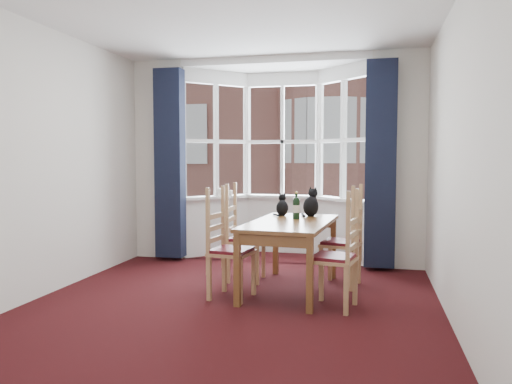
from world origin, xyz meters
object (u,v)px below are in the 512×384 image
(dining_table, at_px, (290,229))
(cat_right, at_px, (311,205))
(chair_left_near, at_px, (224,252))
(chair_left_far, at_px, (239,240))
(candle_tall, at_px, (221,192))
(chair_right_near, at_px, (343,260))
(chair_right_far, at_px, (349,245))
(cat_left, at_px, (282,207))
(candle_short, at_px, (231,193))
(wine_bottle, at_px, (296,207))

(dining_table, relative_size, cat_right, 4.51)
(dining_table, height_order, chair_left_near, chair_left_near)
(chair_left_far, height_order, cat_right, cat_right)
(chair_left_near, relative_size, candle_tall, 8.01)
(chair_left_near, relative_size, cat_right, 2.65)
(chair_right_near, bearing_deg, chair_left_near, 173.27)
(chair_right_near, height_order, chair_right_far, same)
(cat_left, xyz_separation_m, cat_right, (0.34, 0.03, 0.03))
(chair_left_far, relative_size, cat_left, 3.35)
(chair_right_far, bearing_deg, chair_left_near, -149.95)
(chair_left_near, bearing_deg, chair_left_far, 92.90)
(chair_right_far, bearing_deg, dining_table, -151.09)
(cat_left, height_order, candle_short, cat_left)
(chair_right_near, height_order, cat_left, cat_left)
(chair_left_near, relative_size, wine_bottle, 3.02)
(cat_left, distance_m, candle_short, 1.64)
(cat_left, bearing_deg, wine_bottle, -54.54)
(dining_table, relative_size, wine_bottle, 5.16)
(chair_left_near, distance_m, chair_left_far, 0.73)
(dining_table, bearing_deg, chair_left_near, -148.89)
(cat_left, bearing_deg, cat_right, 4.82)
(chair_right_far, xyz_separation_m, cat_right, (-0.44, 0.20, 0.42))
(candle_tall, bearing_deg, wine_bottle, -48.99)
(cat_left, distance_m, cat_right, 0.34)
(wine_bottle, relative_size, candle_short, 3.52)
(chair_right_far, xyz_separation_m, wine_bottle, (-0.57, -0.13, 0.42))
(dining_table, distance_m, chair_right_near, 0.81)
(chair_right_near, height_order, candle_tall, candle_tall)
(chair_right_far, height_order, wine_bottle, wine_bottle)
(dining_table, bearing_deg, wine_bottle, 81.57)
(dining_table, relative_size, candle_tall, 13.67)
(chair_left_near, xyz_separation_m, chair_right_far, (1.23, 0.71, 0.00))
(chair_left_near, bearing_deg, cat_left, 62.78)
(wine_bottle, height_order, candle_short, wine_bottle)
(chair_left_near, xyz_separation_m, candle_tall, (-0.69, 2.15, 0.46))
(dining_table, distance_m, chair_left_near, 0.77)
(candle_tall, bearing_deg, dining_table, -53.12)
(chair_right_near, height_order, wine_bottle, wine_bottle)
(chair_right_far, relative_size, cat_right, 2.65)
(dining_table, relative_size, chair_left_near, 1.71)
(chair_right_near, bearing_deg, cat_left, 126.75)
(dining_table, xyz_separation_m, chair_right_far, (0.60, 0.33, -0.20))
(chair_left_near, height_order, cat_left, cat_left)
(chair_left_far, relative_size, candle_tall, 8.01)
(chair_left_near, xyz_separation_m, cat_right, (0.79, 0.91, 0.42))
(chair_left_far, xyz_separation_m, chair_right_far, (1.27, -0.01, 0.00))
(wine_bottle, bearing_deg, chair_left_near, -138.41)
(cat_right, height_order, candle_short, cat_right)
(chair_right_far, distance_m, wine_bottle, 0.72)
(cat_right, xyz_separation_m, candle_tall, (-1.48, 1.24, 0.04))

